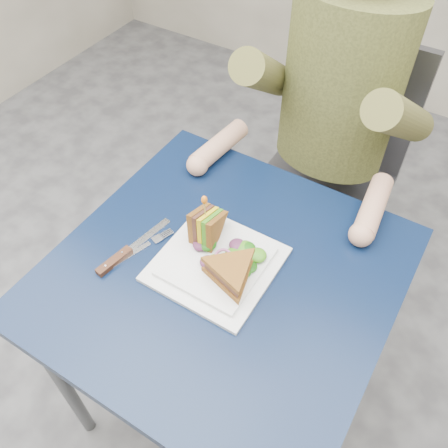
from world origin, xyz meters
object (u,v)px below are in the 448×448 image
Objects in this scene: plate at (216,263)px; fork at (139,250)px; sandwich_flat at (231,272)px; chair at (335,155)px; diner at (343,73)px; knife at (121,256)px; sandwich_upright at (206,228)px; table at (223,290)px.

plate is 0.19m from fork.
sandwich_flat is 0.24m from fork.
diner reaches higher than chair.
fork is (-0.20, -0.67, -0.18)m from diner.
sandwich_flat is at bearing 15.75° from knife.
knife is (-0.02, -0.04, 0.00)m from fork.
knife reaches higher than fork.
sandwich_upright is 0.21m from knife.
sandwich_upright is at bearing 40.48° from fork.
chair is at bearing 74.94° from knife.
diner is 0.64m from plate.
diner reaches higher than fork.
fork is (-0.12, -0.10, -0.05)m from sandwich_upright.
diner is 0.65m from sandwich_flat.
plate reaches higher than fork.
chair is at bearing 90.00° from table.
sandwich_upright is (-0.11, 0.07, 0.01)m from sandwich_flat.
chair is 0.73m from sandwich_upright.
sandwich_flat is 0.13m from sandwich_upright.
chair is 3.58× the size of plate.
chair reaches higher than fork.
knife is at bearing -164.25° from sandwich_flat.
diner reaches higher than sandwich_upright.
sandwich_flat is (0.03, -0.75, 0.23)m from chair.
diner is at bearing 93.04° from sandwich_flat.
diner is 4.28× the size of fork.
sandwich_flat is 1.00× the size of fork.
fork is at bearing -164.81° from table.
plate is at bearing 168.92° from table.
sandwich_upright is at bearing 44.69° from knife.
plate is at bearing -91.66° from chair.
sandwich_flat is (0.06, -0.03, 0.04)m from plate.
sandwich_upright is 0.82× the size of fork.
table is at bearing 15.19° from fork.
diner is at bearing 82.20° from sandwich_upright.
chair is 0.87m from knife.
sandwich_flat is at bearing -86.96° from diner.
chair is 0.79m from sandwich_flat.
sandwich_upright is at bearing 141.65° from plate.
diner is 0.59m from sandwich_upright.
table is at bearing 148.40° from sandwich_flat.
sandwich_upright is (-0.08, -0.57, -0.13)m from diner.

